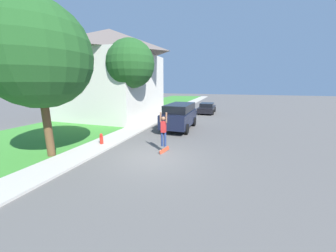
% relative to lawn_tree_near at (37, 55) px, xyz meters
% --- Properties ---
extents(ground_plane, '(120.00, 120.00, 0.00)m').
position_rel_lawn_tree_near_xyz_m(ground_plane, '(4.74, 1.61, -4.83)').
color(ground_plane, '#54514F').
extents(lawn, '(10.00, 80.00, 0.08)m').
position_rel_lawn_tree_near_xyz_m(lawn, '(-3.26, 7.61, -4.79)').
color(lawn, '#387F2D').
rests_on(lawn, ground_plane).
extents(sidewalk, '(1.80, 80.00, 0.10)m').
position_rel_lawn_tree_near_xyz_m(sidewalk, '(1.14, 7.61, -4.78)').
color(sidewalk, '#ADA89E').
rests_on(sidewalk, ground_plane).
extents(house, '(9.12, 9.49, 8.86)m').
position_rel_lawn_tree_near_xyz_m(house, '(-3.70, 10.89, -0.15)').
color(house, beige).
rests_on(house, lawn).
extents(lawn_tree_near, '(4.75, 4.75, 7.13)m').
position_rel_lawn_tree_near_xyz_m(lawn_tree_near, '(0.00, 0.00, 0.00)').
color(lawn_tree_near, brown).
rests_on(lawn_tree_near, lawn).
extents(lawn_tree_far, '(3.97, 3.97, 7.09)m').
position_rel_lawn_tree_near_xyz_m(lawn_tree_far, '(0.27, 7.82, 0.33)').
color(lawn_tree_far, brown).
rests_on(lawn_tree_far, lawn).
extents(suv_parked, '(2.09, 4.67, 2.02)m').
position_rel_lawn_tree_near_xyz_m(suv_parked, '(4.50, 7.82, -3.72)').
color(suv_parked, black).
rests_on(suv_parked, ground_plane).
extents(car_down_street, '(1.92, 4.31, 1.26)m').
position_rel_lawn_tree_near_xyz_m(car_down_street, '(5.55, 17.12, -4.21)').
color(car_down_street, black).
rests_on(car_down_street, ground_plane).
extents(skateboarder, '(0.41, 0.21, 1.83)m').
position_rel_lawn_tree_near_xyz_m(skateboarder, '(5.06, 2.50, -3.58)').
color(skateboarder, navy).
rests_on(skateboarder, ground_plane).
extents(skateboard, '(0.32, 0.80, 0.29)m').
position_rel_lawn_tree_near_xyz_m(skateboard, '(5.12, 2.43, -4.72)').
color(skateboard, '#B73D23').
rests_on(skateboard, ground_plane).
extents(fire_hydrant, '(0.20, 0.20, 0.63)m').
position_rel_lawn_tree_near_xyz_m(fire_hydrant, '(1.20, 2.32, -4.42)').
color(fire_hydrant, red).
rests_on(fire_hydrant, sidewalk).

